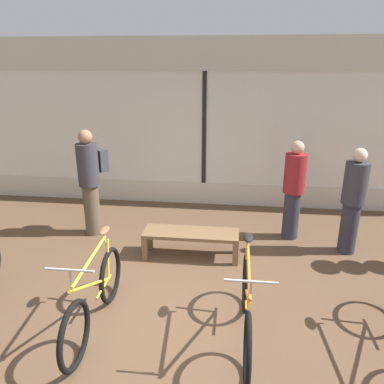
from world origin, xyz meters
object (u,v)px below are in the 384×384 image
at_px(customer_near_rack, 90,179).
at_px(customer_by_window, 294,189).
at_px(bicycle_left, 95,298).
at_px(display_bench, 191,236).
at_px(customer_mid_floor, 353,200).
at_px(bicycle_right, 246,308).

relative_size(customer_near_rack, customer_by_window, 1.09).
xyz_separation_m(bicycle_left, customer_by_window, (2.39, 2.52, 0.48)).
relative_size(bicycle_left, customer_near_rack, 0.98).
height_order(display_bench, customer_by_window, customer_by_window).
xyz_separation_m(customer_by_window, customer_mid_floor, (0.80, -0.41, -0.00)).
bearing_deg(bicycle_right, bicycle_left, -179.80).
distance_m(bicycle_right, customer_by_window, 2.67).
xyz_separation_m(bicycle_right, customer_by_window, (0.77, 2.51, 0.47)).
relative_size(bicycle_right, display_bench, 1.24).
bearing_deg(bicycle_left, customer_by_window, 46.57).
relative_size(bicycle_left, bicycle_right, 0.99).
distance_m(bicycle_right, display_bench, 1.85).
xyz_separation_m(bicycle_left, display_bench, (0.84, 1.69, -0.04)).
bearing_deg(bicycle_right, display_bench, 114.75).
xyz_separation_m(bicycle_right, customer_near_rack, (-2.50, 2.29, 0.57)).
distance_m(bicycle_left, display_bench, 1.88).
bearing_deg(customer_by_window, bicycle_right, -107.09).
xyz_separation_m(bicycle_left, customer_mid_floor, (3.19, 2.11, 0.48)).
bearing_deg(customer_by_window, customer_near_rack, -176.08).
xyz_separation_m(display_bench, customer_by_window, (1.55, 0.83, 0.52)).
height_order(display_bench, customer_mid_floor, customer_mid_floor).
bearing_deg(bicycle_right, customer_near_rack, 137.48).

